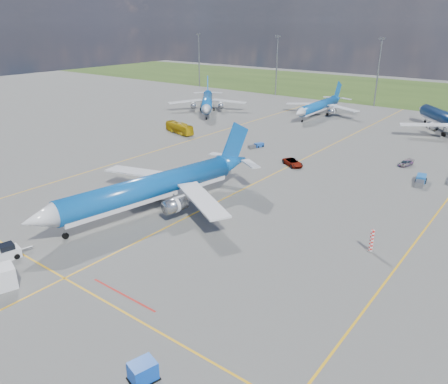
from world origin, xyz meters
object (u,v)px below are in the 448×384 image
Objects in this scene: bg_jet_nnw at (318,116)px; apron_bus at (179,128)px; pushback_tug at (4,254)px; uld_container at (143,371)px; warning_post at (372,241)px; service_car_b at (293,162)px; service_car_c at (406,163)px; bg_jet_nw at (207,112)px; service_car_a at (205,168)px; baggage_tug_w at (421,180)px; baggage_tug_c at (256,146)px; main_airliner at (152,211)px; bg_jet_n at (447,134)px.

apron_bus is (-19.21, -43.05, 1.40)m from bg_jet_nnw.
pushback_tug is 67.43m from apron_bus.
pushback_tug reaches higher than uld_container.
uld_container is at bearing -102.40° from warning_post.
service_car_c is (18.49, 14.09, -0.15)m from service_car_b.
bg_jet_nw is at bearing 88.10° from service_car_b.
apron_bus is 32.16m from service_car_a.
bg_jet_nw reaches higher than uld_container.
bg_jet_nnw is 52.65m from service_car_b.
bg_jet_nw is 78.90m from baggage_tug_w.
baggage_tug_c is at bearing -73.85° from bg_jet_nw.
bg_jet_nw is 96.93m from pushback_tug.
main_airliner is 4.19× the size of apron_bus.
bg_jet_nw is 70.95m from bg_jet_n.
warning_post is 74.65m from bg_jet_n.
main_airliner is 34.25m from service_car_b.
bg_jet_nnw reaches higher than pushback_tug.
apron_bus reaches higher than baggage_tug_w.
main_airliner is 7.31× the size of baggage_tug_w.
baggage_tug_w is (42.12, -44.20, 0.59)m from bg_jet_nnw.
bg_jet_nnw is 0.80× the size of main_airliner.
main_airliner is (43.49, -66.65, 0.00)m from bg_jet_nw.
main_airliner is 53.86m from service_car_c.
service_car_c is 32.87m from baggage_tug_c.
service_car_b is (18.32, -49.35, 0.73)m from bg_jet_nnw.
pushback_tug is 75.18m from service_car_c.
bg_jet_nnw reaches higher than baggage_tug_c.
pushback_tug is at bearing -158.96° from service_car_b.
bg_jet_n is 52.58m from service_car_b.
bg_jet_nnw is 5.87× the size of pushback_tug.
pushback_tug is at bearing -87.36° from bg_jet_nnw.
service_car_a is (37.76, -46.61, 0.64)m from bg_jet_nw.
bg_jet_n is 18.18× the size of uld_container.
apron_bus is 1.74× the size of baggage_tug_w.
pushback_tug reaches higher than baggage_tug_w.
baggage_tug_c is at bearing 93.92° from service_car_b.
service_car_c is 0.70× the size of baggage_tug_w.
service_car_a reaches higher than baggage_tug_w.
warning_post is 0.52× the size of baggage_tug_w.
bg_jet_n is at bearing 85.62° from pushback_tug.
service_car_a reaches higher than baggage_tug_c.
main_airliner is at bearing -128.09° from apron_bus.
warning_post is at bearing -10.40° from service_car_a.
baggage_tug_c is (-3.36, 62.51, -0.33)m from pushback_tug.
bg_jet_n is 34.90m from service_car_c.
bg_jet_nw is at bearing 149.79° from baggage_tug_w.
uld_container is (68.34, -91.40, 0.86)m from bg_jet_nw.
bg_jet_n is at bearing -2.33° from bg_jet_nnw.
bg_jet_nw reaches higher than baggage_tug_c.
bg_jet_nnw is at bearing 113.01° from baggage_tug_c.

